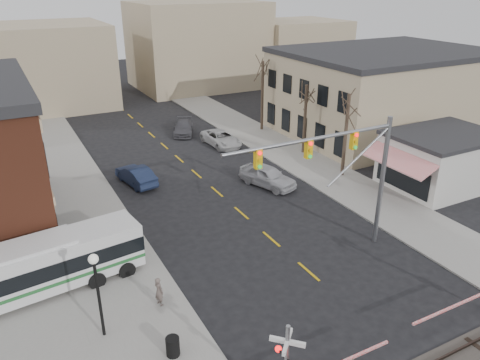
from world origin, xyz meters
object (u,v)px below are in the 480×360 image
Objects in this scene: pedestrian_near at (159,291)px; car_b at (136,175)px; trash_bin at (173,346)px; car_a at (268,176)px; traffic_signal_mast at (346,163)px; car_c at (221,138)px; transit_bus at (32,269)px; street_lamp at (96,279)px; pedestrian_far at (91,251)px; car_d at (183,128)px.

car_b is at bearing -31.29° from pedestrian_near.
trash_bin is 19.27m from car_b.
traffic_signal_mast is at bearing -116.47° from car_a.
car_c is at bearing 83.69° from traffic_signal_mast.
traffic_signal_mast is 2.34× the size of car_b.
traffic_signal_mast reaches higher than car_a.
street_lamp is at bearing -63.09° from transit_bus.
pedestrian_near is (0.61, 3.52, 0.33)m from trash_bin.
car_b reaches higher than car_c.
pedestrian_near is at bearing -126.13° from car_c.
transit_bus reaches higher than trash_bin.
transit_bus reaches higher than car_a.
street_lamp reaches higher than pedestrian_near.
pedestrian_far reaches higher than car_c.
street_lamp is at bearing 87.43° from pedestrian_near.
pedestrian_near reaches higher than car_a.
car_c is at bearing -163.24° from car_b.
car_c is at bearing 11.40° from pedestrian_far.
transit_bus is 18.80m from car_a.
pedestrian_far is at bearing 100.48° from trash_bin.
car_b is 2.91× the size of pedestrian_near.
car_a is 2.78× the size of pedestrian_far.
traffic_signal_mast is 2.07× the size of car_c.
trash_bin is 31.65m from car_d.
car_b is at bearing 28.16° from pedestrian_far.
trash_bin is 0.19× the size of car_d.
car_d is at bearing 89.07° from traffic_signal_mast.
car_a reaches higher than car_b.
car_a is 0.94× the size of car_c.
transit_bus is 3.47m from pedestrian_far.
traffic_signal_mast is 2.29× the size of car_d.
traffic_signal_mast is at bearing -55.36° from pedestrian_far.
transit_bus is 2.46× the size of car_d.
trash_bin is at bearing -164.10° from traffic_signal_mast.
car_a is 15.98m from pedestrian_near.
pedestrian_near is at bearing -89.18° from car_d.
car_a reaches higher than car_c.
transit_bus is at bearing 35.49° from pedestrian_near.
trash_bin is at bearing -112.85° from pedestrian_far.
car_b is 11.27m from car_c.
car_c is at bearing -52.04° from pedestrian_near.
street_lamp reaches higher than car_a.
pedestrian_far is (-1.60, 8.67, 0.42)m from trash_bin.
trash_bin is 3.59m from pedestrian_near.
car_b is 11.60m from pedestrian_far.
pedestrian_near is (-11.45, -25.74, 0.23)m from car_d.
pedestrian_near is at bearing 80.22° from trash_bin.
traffic_signal_mast is 21.48m from car_c.
transit_bus is 5.47m from street_lamp.
traffic_signal_mast is 2.48× the size of street_lamp.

